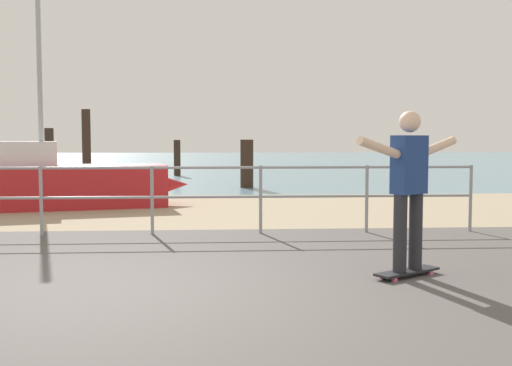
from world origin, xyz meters
TOP-DOWN VIEW (x-y plane):
  - ground_plane at (0.00, -1.00)m, footprint 24.00×10.00m
  - beach_strip at (0.00, 7.00)m, footprint 24.00×6.00m
  - sea_surface at (0.00, 35.00)m, footprint 72.00×50.00m
  - railing_fence at (-1.60, 3.60)m, footprint 13.10×0.05m
  - sailboat at (-2.16, 7.36)m, footprint 5.07×2.40m
  - skateboard at (2.97, 0.58)m, footprint 0.79×0.59m
  - skateboarder at (2.97, 0.58)m, footprint 1.28×0.84m
  - groyne_post_1 at (-5.46, 18.42)m, footprint 0.34×0.34m
  - groyne_post_2 at (-3.02, 13.52)m, footprint 0.26×0.26m
  - groyne_post_3 at (-0.57, 18.51)m, footprint 0.26×0.26m
  - groyne_post_4 at (1.87, 12.39)m, footprint 0.38×0.38m

SIDE VIEW (x-z plane):
  - ground_plane at x=0.00m, z-range -0.02..0.02m
  - beach_strip at x=0.00m, z-range -0.02..0.02m
  - sea_surface at x=0.00m, z-range -0.02..0.02m
  - skateboard at x=2.97m, z-range 0.03..0.11m
  - sailboat at x=-2.16m, z-range -1.77..2.81m
  - railing_fence at x=-1.60m, z-range 0.17..1.22m
  - groyne_post_3 at x=-0.57m, z-range 0.00..1.42m
  - groyne_post_4 at x=1.87m, z-range 0.00..1.44m
  - groyne_post_1 at x=-5.46m, z-range 0.00..1.87m
  - skateboarder at x=2.97m, z-range 0.19..1.84m
  - groyne_post_2 at x=-3.02m, z-range 0.00..2.36m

